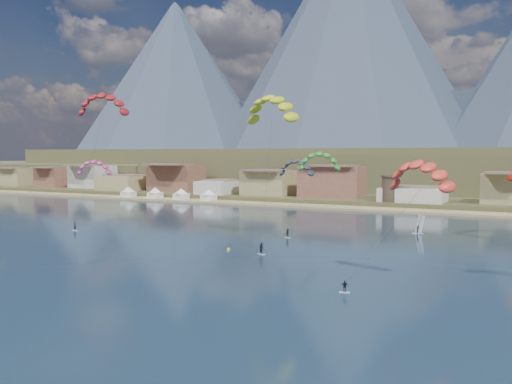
% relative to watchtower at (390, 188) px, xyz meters
% --- Properties ---
extents(ground, '(2400.00, 2400.00, 0.00)m').
position_rel_watchtower_xyz_m(ground, '(-5.00, -114.00, -6.37)').
color(ground, black).
rests_on(ground, ground).
extents(beach, '(2200.00, 12.00, 0.90)m').
position_rel_watchtower_xyz_m(beach, '(-5.00, -8.00, -6.12)').
color(beach, tan).
rests_on(beach, ground).
extents(land, '(2200.00, 900.00, 4.00)m').
position_rel_watchtower_xyz_m(land, '(-5.00, 446.00, -6.37)').
color(land, brown).
rests_on(land, ground).
extents(foothills, '(940.00, 210.00, 18.00)m').
position_rel_watchtower_xyz_m(foothills, '(17.39, 118.47, 2.71)').
color(foothills, brown).
rests_on(foothills, ground).
extents(mountain_ridge, '(2060.00, 480.00, 400.00)m').
position_rel_watchtower_xyz_m(mountain_ridge, '(-19.60, 709.65, 143.94)').
color(mountain_ridge, '#2B3648').
rests_on(mountain_ridge, ground).
extents(town, '(400.00, 24.00, 12.00)m').
position_rel_watchtower_xyz_m(town, '(-45.00, 8.00, 1.63)').
color(town, silver).
rests_on(town, ground).
extents(watchtower, '(5.82, 5.82, 8.60)m').
position_rel_watchtower_xyz_m(watchtower, '(0.00, 0.00, 0.00)').
color(watchtower, '#47382D').
rests_on(watchtower, ground).
extents(beach_tents, '(43.40, 6.40, 5.00)m').
position_rel_watchtower_xyz_m(beach_tents, '(-81.25, -8.00, -2.66)').
color(beach_tents, white).
rests_on(beach_tents, ground).
extents(kitesurfer_red, '(14.02, 20.02, 34.48)m').
position_rel_watchtower_xyz_m(kitesurfer_red, '(-54.35, -69.64, 23.97)').
color(kitesurfer_red, silver).
rests_on(kitesurfer_red, ground).
extents(kitesurfer_yellow, '(13.44, 19.24, 31.00)m').
position_rel_watchtower_xyz_m(kitesurfer_yellow, '(-4.48, -76.32, 20.28)').
color(kitesurfer_yellow, silver).
rests_on(kitesurfer_yellow, ground).
extents(kitesurfer_orange, '(12.67, 14.60, 19.17)m').
position_rel_watchtower_xyz_m(kitesurfer_orange, '(28.42, -98.64, 8.50)').
color(kitesurfer_orange, silver).
rests_on(kitesurfer_orange, ground).
extents(kitesurfer_green, '(10.38, 16.84, 20.35)m').
position_rel_watchtower_xyz_m(kitesurfer_green, '(-1.41, -58.55, 9.73)').
color(kitesurfer_green, silver).
rests_on(kitesurfer_green, ground).
extents(distant_kite_pink, '(9.53, 7.94, 17.45)m').
position_rel_watchtower_xyz_m(distant_kite_pink, '(-60.96, -66.35, 7.97)').
color(distant_kite_pink, '#262626').
rests_on(distant_kite_pink, ground).
extents(distant_kite_dark, '(9.45, 5.83, 17.71)m').
position_rel_watchtower_xyz_m(distant_kite_dark, '(-10.82, -49.45, 8.15)').
color(distant_kite_dark, '#262626').
rests_on(distant_kite_dark, ground).
extents(windsurfer, '(2.34, 2.56, 4.06)m').
position_rel_watchtower_xyz_m(windsurfer, '(19.51, -53.08, -5.08)').
color(windsurfer, silver).
rests_on(windsurfer, ground).
extents(buoy, '(0.63, 0.63, 0.63)m').
position_rel_watchtower_xyz_m(buoy, '(-6.54, -89.68, -6.26)').
color(buoy, '#FBF31A').
rests_on(buoy, ground).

